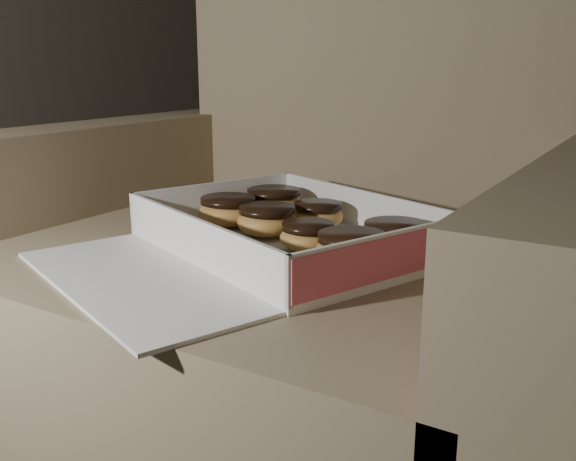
{
  "coord_description": "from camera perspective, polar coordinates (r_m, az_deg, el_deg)",
  "views": [
    {
      "loc": [
        0.01,
        -0.65,
        0.71
      ],
      "look_at": [
        -0.45,
        0.1,
        0.48
      ],
      "focal_mm": 40.0,
      "sensor_mm": 36.0,
      "label": 1
    }
  ],
  "objects": [
    {
      "name": "donut_b",
      "position": [
        0.86,
        9.57,
        -0.68
      ],
      "size": [
        0.09,
        0.09,
        0.05
      ],
      "color": "#CA9246",
      "rests_on": "bakery_box"
    },
    {
      "name": "crumb_d",
      "position": [
        0.95,
        -2.94,
        -0.39
      ],
      "size": [
        0.01,
        0.01,
        0.0
      ],
      "primitive_type": "ellipsoid",
      "color": "black",
      "rests_on": "bakery_box"
    },
    {
      "name": "donut_g",
      "position": [
        0.88,
        1.81,
        -0.47
      ],
      "size": [
        0.08,
        0.08,
        0.04
      ],
      "color": "#CA9246",
      "rests_on": "bakery_box"
    },
    {
      "name": "armchair",
      "position": [
        1.06,
        1.21,
        -6.95
      ],
      "size": [
        0.97,
        0.82,
        1.01
      ],
      "color": "#836E53",
      "rests_on": "floor"
    },
    {
      "name": "crumb_b",
      "position": [
        0.87,
        -1.21,
        -1.97
      ],
      "size": [
        0.01,
        0.01,
        0.0
      ],
      "primitive_type": "ellipsoid",
      "color": "black",
      "rests_on": "bakery_box"
    },
    {
      "name": "donut_a",
      "position": [
        0.8,
        5.72,
        -1.75
      ],
      "size": [
        0.09,
        0.09,
        0.05
      ],
      "color": "#CA9246",
      "rests_on": "bakery_box"
    },
    {
      "name": "donut_e",
      "position": [
        0.95,
        -1.88,
        0.95
      ],
      "size": [
        0.09,
        0.09,
        0.04
      ],
      "color": "#CA9246",
      "rests_on": "bakery_box"
    },
    {
      "name": "bakery_box",
      "position": [
        0.89,
        -2.07,
        -1.37
      ],
      "size": [
        0.54,
        0.58,
        0.07
      ],
      "rotation": [
        0.0,
        0.0,
        -0.38
      ],
      "color": "white",
      "rests_on": "armchair"
    },
    {
      "name": "crumb_c",
      "position": [
        0.9,
        -4.55,
        -1.3
      ],
      "size": [
        0.01,
        0.01,
        0.0
      ],
      "primitive_type": "ellipsoid",
      "color": "black",
      "rests_on": "bakery_box"
    },
    {
      "name": "donut_d",
      "position": [
        1.01,
        -5.33,
        1.8
      ],
      "size": [
        0.09,
        0.09,
        0.05
      ],
      "color": "#CA9246",
      "rests_on": "bakery_box"
    },
    {
      "name": "donut_f",
      "position": [
        1.07,
        -1.28,
        2.57
      ],
      "size": [
        0.09,
        0.09,
        0.05
      ],
      "color": "#CA9246",
      "rests_on": "bakery_box"
    },
    {
      "name": "donut_c",
      "position": [
        1.0,
        2.68,
        1.45
      ],
      "size": [
        0.08,
        0.08,
        0.04
      ],
      "color": "#CA9246",
      "rests_on": "bakery_box"
    },
    {
      "name": "crumb_a",
      "position": [
        0.96,
        -10.64,
        -0.56
      ],
      "size": [
        0.01,
        0.01,
        0.0
      ],
      "primitive_type": "ellipsoid",
      "color": "black",
      "rests_on": "bakery_box"
    }
  ]
}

